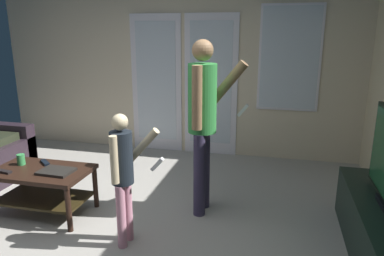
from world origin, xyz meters
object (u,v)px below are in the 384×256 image
object	(u,v)px
person_adult	(203,113)
person_child	(123,169)
coffee_table	(42,182)
tv_remote_black	(4,172)
tv_stand	(383,237)
cup_near_edge	(21,160)
dvd_remote_slim	(45,162)
laptop_closed	(56,171)

from	to	relation	value
person_adult	person_child	bearing A→B (deg)	-124.99
coffee_table	tv_remote_black	xyz separation A→B (m)	(-0.29, -0.15, 0.14)
tv_stand	person_child	xyz separation A→B (m)	(-2.03, -0.21, 0.45)
coffee_table	person_child	xyz separation A→B (m)	(1.01, -0.29, 0.34)
coffee_table	person_adult	world-z (taller)	person_adult
coffee_table	tv_remote_black	distance (m)	0.36
person_child	tv_remote_black	size ratio (longest dim) A/B	6.66
cup_near_edge	dvd_remote_slim	bearing A→B (deg)	21.87
person_child	dvd_remote_slim	bearing A→B (deg)	157.19
person_adult	person_child	xyz separation A→B (m)	(-0.50, -0.72, -0.33)
person_child	tv_stand	bearing A→B (deg)	5.90
laptop_closed	person_adult	bearing A→B (deg)	21.12
tv_stand	laptop_closed	size ratio (longest dim) A/B	5.62
tv_stand	person_adult	world-z (taller)	person_adult
tv_stand	cup_near_edge	size ratio (longest dim) A/B	16.16
tv_remote_black	tv_stand	bearing A→B (deg)	9.88
tv_remote_black	laptop_closed	bearing A→B (deg)	22.62
cup_near_edge	dvd_remote_slim	xyz separation A→B (m)	(0.21, 0.08, -0.04)
person_child	tv_remote_black	bearing A→B (deg)	173.71
dvd_remote_slim	person_adult	bearing A→B (deg)	49.59
dvd_remote_slim	tv_remote_black	bearing A→B (deg)	-87.18
person_adult	coffee_table	bearing A→B (deg)	-164.23
tv_stand	person_child	bearing A→B (deg)	-174.10
coffee_table	laptop_closed	world-z (taller)	laptop_closed
laptop_closed	tv_remote_black	bearing A→B (deg)	-164.20
tv_remote_black	dvd_remote_slim	size ratio (longest dim) A/B	1.00
person_adult	laptop_closed	size ratio (longest dim) A/B	5.44
tv_stand	tv_remote_black	size ratio (longest dim) A/B	10.23
person_child	cup_near_edge	size ratio (longest dim) A/B	10.52
cup_near_edge	tv_remote_black	world-z (taller)	cup_near_edge
coffee_table	cup_near_edge	world-z (taller)	cup_near_edge
cup_near_edge	dvd_remote_slim	distance (m)	0.23
coffee_table	dvd_remote_slim	distance (m)	0.22
coffee_table	cup_near_edge	distance (m)	0.33
person_adult	cup_near_edge	world-z (taller)	person_adult
cup_near_edge	laptop_closed	bearing A→B (deg)	-12.49
coffee_table	dvd_remote_slim	xyz separation A→B (m)	(-0.06, 0.15, 0.14)
tv_stand	laptop_closed	world-z (taller)	laptop_closed
coffee_table	person_adult	distance (m)	1.71
coffee_table	cup_near_edge	xyz separation A→B (m)	(-0.27, 0.07, 0.18)
cup_near_edge	tv_remote_black	size ratio (longest dim) A/B	0.63
coffee_table	person_adult	bearing A→B (deg)	15.77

